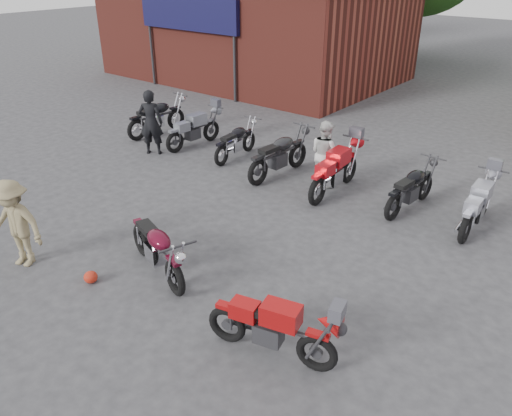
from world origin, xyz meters
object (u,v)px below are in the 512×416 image
Objects in this scene: row_bike_0 at (157,115)px; row_bike_1 at (194,128)px; helmet at (91,277)px; row_bike_3 at (280,152)px; row_bike_5 at (412,186)px; row_bike_4 at (335,168)px; vintage_motorcycle at (157,246)px; person_dark at (151,122)px; row_bike_6 at (478,203)px; person_tan at (15,224)px; row_bike_2 at (236,140)px; person_light at (325,153)px; sportbike at (273,325)px.

row_bike_0 is 1.65m from row_bike_1.
row_bike_3 is at bearing 92.42° from helmet.
row_bike_1 is 1.02× the size of row_bike_5.
vintage_motorcycle is at bearing 169.86° from row_bike_4.
row_bike_5 is (3.09, 6.02, 0.44)m from helmet.
row_bike_6 is (8.42, 1.22, -0.34)m from person_dark.
person_tan reaches higher than row_bike_5.
row_bike_0 is at bearing 156.82° from vintage_motorcycle.
row_bike_2 is 0.85× the size of row_bike_3.
person_light is 0.58m from row_bike_4.
row_bike_5 is at bearing 80.46° from sportbike.
person_dark is at bearing -133.22° from row_bike_0.
person_dark is 2.40m from row_bike_2.
row_bike_0 reaches higher than row_bike_5.
row_bike_6 is at bearing 28.78° from person_tan.
person_dark reaches higher than row_bike_4.
row_bike_4 reaches higher than row_bike_6.
helmet is (-3.47, -0.55, -0.43)m from sportbike.
row_bike_4 is (5.30, 0.91, -0.28)m from person_dark.
row_bike_1 reaches higher than row_bike_5.
person_tan is 7.87m from row_bike_5.
row_bike_6 is at bearing -95.86° from row_bike_2.
person_light is 0.96× the size of person_tan.
helmet is at bearing -136.71° from row_bike_0.
vintage_motorcycle reaches higher than row_bike_5.
row_bike_5 is (7.03, 1.21, -0.35)m from person_dark.
vintage_motorcycle reaches higher than sportbike.
person_light is 3.59m from row_bike_6.
row_bike_6 is at bearing -159.34° from person_light.
vintage_motorcycle is 2.54m from person_tan.
vintage_motorcycle is 4.95m from row_bike_3.
person_light is 0.81× the size of row_bike_1.
person_light is at bearing 56.37° from row_bike_4.
row_bike_0 is 1.16× the size of row_bike_2.
sportbike is 0.96× the size of row_bike_6.
person_light is 6.00m from row_bike_0.
person_tan is at bearing 81.52° from person_dark.
helmet is at bearing 140.91° from row_bike_6.
person_tan is at bearing 90.28° from person_light.
person_dark is 0.85× the size of row_bike_4.
vintage_motorcycle is 1.02× the size of row_bike_6.
row_bike_3 is (-3.71, 5.20, 0.08)m from sportbike.
row_bike_4 reaches higher than row_bike_5.
vintage_motorcycle reaches higher than row_bike_2.
helmet is 5.78m from row_bike_3.
row_bike_6 reaches higher than helmet.
person_dark is 3.83m from row_bike_3.
row_bike_1 is (0.49, 1.15, -0.34)m from person_dark.
person_light is 0.81× the size of row_bike_6.
sportbike reaches higher than row_bike_2.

